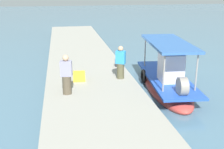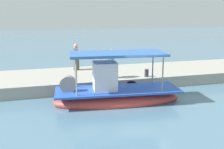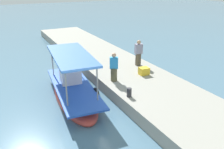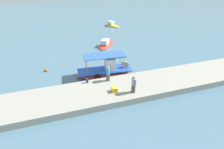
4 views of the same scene
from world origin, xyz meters
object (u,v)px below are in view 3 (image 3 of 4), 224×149
(mooring_bollard, at_px, (129,92))
(fisherman_near_bollard, at_px, (138,54))
(cargo_crate, at_px, (144,71))
(main_fishing_boat, at_px, (73,89))
(fisherman_by_crate, at_px, (114,68))

(mooring_bollard, bearing_deg, fisherman_near_bollard, -38.43)
(fisherman_near_bollard, relative_size, cargo_crate, 2.97)
(main_fishing_boat, bearing_deg, cargo_crate, -94.90)
(fisherman_by_crate, height_order, cargo_crate, fisherman_by_crate)
(fisherman_near_bollard, height_order, fisherman_by_crate, fisherman_near_bollard)
(main_fishing_boat, bearing_deg, mooring_bollard, -140.29)
(main_fishing_boat, distance_m, fisherman_by_crate, 2.55)
(mooring_bollard, distance_m, cargo_crate, 3.16)
(fisherman_by_crate, bearing_deg, mooring_bollard, 173.06)
(main_fishing_boat, xyz_separation_m, mooring_bollard, (-2.50, -2.08, 0.43))
(cargo_crate, bearing_deg, fisherman_near_bollard, -21.46)
(fisherman_near_bollard, height_order, mooring_bollard, fisherman_near_bollard)
(main_fishing_boat, xyz_separation_m, fisherman_by_crate, (-0.38, -2.34, 0.96))
(fisherman_by_crate, distance_m, mooring_bollard, 2.20)
(fisherman_by_crate, height_order, mooring_bollard, fisherman_by_crate)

